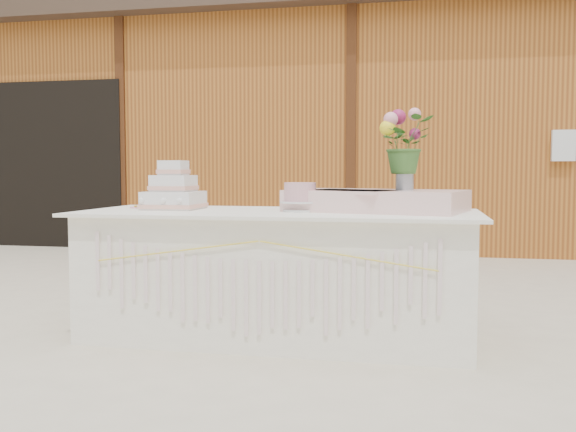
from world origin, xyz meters
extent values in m
plane|color=beige|center=(0.00, 0.00, 0.00)|extent=(80.00, 80.00, 0.00)
cube|color=#A86423|center=(0.00, 6.00, 1.50)|extent=(12.00, 4.00, 3.00)
cube|color=#3B2C21|center=(0.00, 6.00, 3.15)|extent=(12.60, 4.60, 0.30)
cube|color=black|center=(-4.20, 3.98, 1.10)|extent=(2.40, 0.08, 2.20)
cube|color=white|center=(0.00, 0.00, 0.38)|extent=(2.28, 0.88, 0.75)
cube|color=white|center=(0.00, 0.00, 0.76)|extent=(2.40, 1.00, 0.02)
cube|color=white|center=(-0.69, 0.06, 0.83)|extent=(0.33, 0.33, 0.11)
cube|color=#ECA995|center=(-0.69, 0.06, 0.79)|extent=(0.34, 0.34, 0.03)
cube|color=white|center=(-0.69, 0.06, 0.93)|extent=(0.24, 0.24, 0.10)
cube|color=#ECA995|center=(-0.69, 0.06, 0.91)|extent=(0.25, 0.25, 0.03)
cube|color=white|center=(-0.69, 0.06, 1.03)|extent=(0.16, 0.16, 0.09)
cube|color=#ECA995|center=(-0.69, 0.06, 1.01)|extent=(0.17, 0.17, 0.03)
cylinder|color=silver|center=(0.14, -0.01, 0.78)|extent=(0.21, 0.21, 0.01)
cylinder|color=silver|center=(0.14, -0.01, 0.80)|extent=(0.06, 0.06, 0.04)
cylinder|color=silver|center=(0.14, -0.01, 0.83)|extent=(0.24, 0.24, 0.01)
cylinder|color=#DD9FA3|center=(0.14, -0.01, 0.89)|extent=(0.19, 0.19, 0.11)
cube|color=beige|center=(0.59, 0.12, 0.83)|extent=(1.13, 0.82, 0.13)
cylinder|color=#ADACB1|center=(0.75, 0.11, 0.97)|extent=(0.11, 0.11, 0.15)
imported|color=#386528|center=(0.75, 0.11, 1.22)|extent=(0.41, 0.40, 0.35)
camera|label=1|loc=(0.86, -3.78, 1.01)|focal=40.00mm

